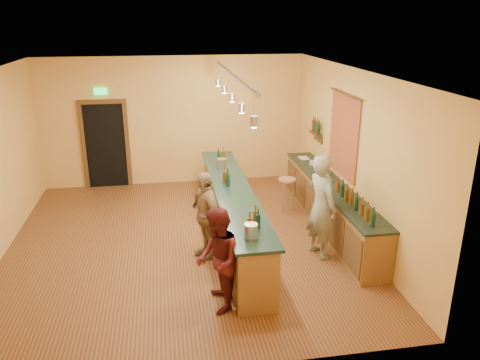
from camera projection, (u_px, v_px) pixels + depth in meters
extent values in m
plane|color=#612C1B|center=(184.00, 242.00, 8.95)|extent=(7.00, 7.00, 0.00)
cube|color=silver|center=(176.00, 72.00, 7.88)|extent=(6.50, 7.00, 0.02)
cube|color=#DB9852|center=(174.00, 121.00, 11.67)|extent=(6.50, 0.02, 3.20)
cube|color=#DB9852|center=(195.00, 255.00, 5.16)|extent=(6.50, 0.02, 3.20)
cube|color=#DB9852|center=(352.00, 154.00, 8.92)|extent=(0.02, 7.00, 3.20)
cube|color=black|center=(106.00, 146.00, 11.57)|extent=(0.95, 0.06, 2.10)
cube|color=#503A18|center=(84.00, 147.00, 11.47)|extent=(0.10, 0.08, 2.10)
cube|color=#503A18|center=(128.00, 145.00, 11.63)|extent=(0.10, 0.08, 2.10)
cube|color=#503A18|center=(101.00, 102.00, 11.18)|extent=(1.15, 0.08, 0.10)
cube|color=#19E54C|center=(100.00, 91.00, 11.09)|extent=(0.30, 0.04, 0.15)
cube|color=#A82123|center=(344.00, 136.00, 9.21)|extent=(0.03, 1.40, 1.60)
cube|color=#503A18|center=(316.00, 133.00, 10.69)|extent=(0.16, 0.55, 0.03)
cube|color=#503A18|center=(318.00, 138.00, 10.73)|extent=(0.03, 0.55, 0.18)
cube|color=brown|center=(330.00, 207.00, 9.44)|extent=(0.55, 4.50, 0.90)
cube|color=black|center=(332.00, 185.00, 9.29)|extent=(0.60, 4.55, 0.04)
cylinder|color=silver|center=(312.00, 163.00, 10.48)|extent=(0.09, 0.09, 0.09)
cube|color=silver|center=(304.00, 158.00, 10.95)|extent=(0.22, 0.30, 0.01)
cube|color=brown|center=(233.00, 215.00, 8.93)|extent=(0.60, 5.00, 1.00)
cube|color=black|center=(233.00, 189.00, 8.75)|extent=(0.70, 5.10, 0.05)
cylinder|color=silver|center=(214.00, 233.00, 8.99)|extent=(0.05, 5.00, 0.05)
cylinder|color=silver|center=(251.00, 231.00, 6.75)|extent=(0.20, 0.20, 0.22)
cylinder|color=silver|center=(222.00, 164.00, 9.82)|extent=(0.20, 0.20, 0.22)
cube|color=silver|center=(232.00, 74.00, 8.05)|extent=(0.06, 4.60, 0.05)
cylinder|color=silver|center=(254.00, 107.00, 6.25)|extent=(0.01, 0.01, 0.35)
cylinder|color=#A5A5AD|center=(254.00, 121.00, 6.32)|extent=(0.11, 0.11, 0.14)
cylinder|color=#FFEABF|center=(254.00, 127.00, 6.35)|extent=(0.08, 0.08, 0.02)
cylinder|color=silver|center=(242.00, 95.00, 7.18)|extent=(0.01, 0.01, 0.35)
cylinder|color=#A5A5AD|center=(242.00, 108.00, 7.25)|extent=(0.11, 0.11, 0.14)
cylinder|color=#FFEABF|center=(242.00, 113.00, 7.28)|extent=(0.08, 0.08, 0.02)
cylinder|color=silver|center=(232.00, 86.00, 8.11)|extent=(0.01, 0.01, 0.35)
cylinder|color=#A5A5AD|center=(232.00, 97.00, 8.18)|extent=(0.11, 0.11, 0.14)
cylinder|color=#FFEABF|center=(232.00, 102.00, 8.21)|extent=(0.08, 0.08, 0.02)
cylinder|color=silver|center=(224.00, 78.00, 9.04)|extent=(0.01, 0.01, 0.35)
cylinder|color=#A5A5AD|center=(224.00, 89.00, 9.11)|extent=(0.11, 0.11, 0.14)
cylinder|color=#FFEABF|center=(224.00, 93.00, 9.14)|extent=(0.08, 0.08, 0.02)
cylinder|color=silver|center=(218.00, 73.00, 9.97)|extent=(0.01, 0.01, 0.35)
cylinder|color=#A5A5AD|center=(218.00, 82.00, 10.04)|extent=(0.11, 0.11, 0.14)
cylinder|color=#FFEABF|center=(218.00, 86.00, 10.07)|extent=(0.08, 0.08, 0.02)
imported|color=gray|center=(321.00, 206.00, 8.18)|extent=(0.65, 0.80, 1.89)
imported|color=#59191E|center=(218.00, 260.00, 6.70)|extent=(0.60, 0.77, 1.57)
imported|color=#997A51|center=(205.00, 215.00, 8.19)|extent=(0.69, 1.01, 1.59)
cylinder|color=#936442|center=(287.00, 180.00, 10.04)|extent=(0.38, 0.38, 0.05)
cylinder|color=#936442|center=(293.00, 196.00, 10.20)|extent=(0.04, 0.04, 0.74)
cylinder|color=#936442|center=(282.00, 195.00, 10.28)|extent=(0.04, 0.04, 0.74)
cylinder|color=#936442|center=(285.00, 199.00, 10.04)|extent=(0.04, 0.04, 0.74)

